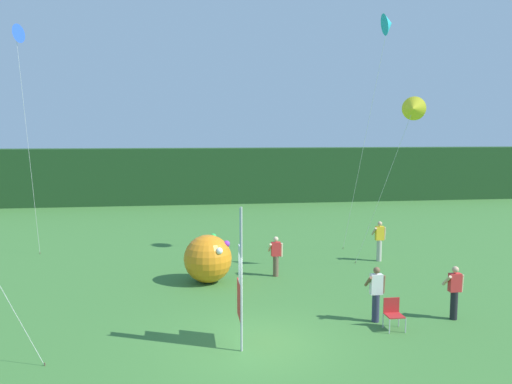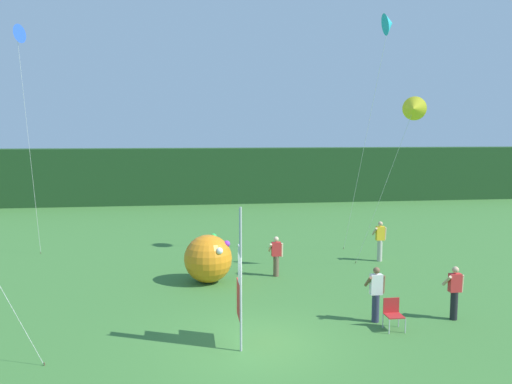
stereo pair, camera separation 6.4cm
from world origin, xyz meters
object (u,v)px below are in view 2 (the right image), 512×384
object	(u,v)px
person_far_left	(276,255)
kite_yellow_delta_1	(414,109)
person_mid_field	(380,240)
kite_blue_delta_3	(17,35)
inflatable_balloon	(208,259)
person_near_banner	(376,293)
banner_flag	(240,280)
folding_chair	(393,312)
person_far_right	(455,291)
kite_cyan_delta_2	(389,25)

from	to	relation	value
person_far_left	kite_yellow_delta_1	size ratio (longest dim) A/B	0.23
person_mid_field	kite_blue_delta_3	xyz separation A→B (m)	(-16.02, 4.17, 9.17)
kite_yellow_delta_1	inflatable_balloon	bearing A→B (deg)	179.46
person_near_banner	kite_blue_delta_3	size ratio (longest dim) A/B	0.16
person_near_banner	kite_yellow_delta_1	distance (m)	8.08
banner_flag	person_far_left	size ratio (longest dim) A/B	2.38
person_near_banner	folding_chair	bearing A→B (deg)	-65.20
kite_blue_delta_3	person_far_left	bearing A→B (deg)	-28.31
banner_flag	kite_blue_delta_3	world-z (taller)	kite_blue_delta_3
person_mid_field	folding_chair	bearing A→B (deg)	-108.40
banner_flag	kite_yellow_delta_1	size ratio (longest dim) A/B	0.54
person_mid_field	person_near_banner	bearing A→B (deg)	-111.91
person_far_right	inflatable_balloon	xyz separation A→B (m)	(-7.23, 5.01, 0.03)
inflatable_balloon	person_far_left	bearing A→B (deg)	10.13
person_near_banner	person_mid_field	distance (m)	7.70
person_near_banner	person_far_right	xyz separation A→B (m)	(2.44, -0.13, -0.02)
person_far_left	kite_cyan_delta_2	bearing A→B (deg)	21.89
banner_flag	person_mid_field	bearing A→B (deg)	49.78
person_mid_field	kite_yellow_delta_1	bearing A→B (deg)	-82.60
person_near_banner	kite_cyan_delta_2	world-z (taller)	kite_cyan_delta_2
folding_chair	kite_blue_delta_3	xyz separation A→B (m)	(-13.44, 11.94, 9.61)
banner_flag	person_near_banner	distance (m)	4.51
person_mid_field	person_far_left	size ratio (longest dim) A/B	1.11
banner_flag	person_mid_field	distance (m)	11.04
banner_flag	person_near_banner	size ratio (longest dim) A/B	2.25
person_far_left	kite_yellow_delta_1	xyz separation A→B (m)	(5.27, -0.56, 5.72)
person_far_left	folding_chair	world-z (taller)	person_far_left
banner_flag	inflatable_balloon	bearing A→B (deg)	95.17
person_mid_field	person_far_left	bearing A→B (deg)	-160.27
person_near_banner	kite_cyan_delta_2	xyz separation A→B (m)	(3.11, 7.45, 9.35)
person_mid_field	folding_chair	distance (m)	8.20
person_far_right	kite_cyan_delta_2	xyz separation A→B (m)	(0.68, 7.58, 9.37)
person_near_banner	person_far_left	size ratio (longest dim) A/B	1.06
folding_chair	kite_blue_delta_3	size ratio (longest dim) A/B	0.08
person_far_left	person_far_right	bearing A→B (deg)	-50.48
person_near_banner	inflatable_balloon	size ratio (longest dim) A/B	0.93
kite_yellow_delta_1	kite_cyan_delta_2	bearing A→B (deg)	91.33
banner_flag	person_near_banner	xyz separation A→B (m)	(4.23, 1.26, -0.92)
person_near_banner	folding_chair	distance (m)	0.79
kite_blue_delta_3	kite_cyan_delta_2	bearing A→B (deg)	-13.36
person_far_right	folding_chair	size ratio (longest dim) A/B	1.86
person_far_left	kite_cyan_delta_2	xyz separation A→B (m)	(5.21, 2.09, 9.40)
banner_flag	folding_chair	size ratio (longest dim) A/B	4.27
banner_flag	person_far_left	xyz separation A→B (m)	(2.14, 6.62, -0.97)
person_mid_field	banner_flag	bearing A→B (deg)	-130.22
person_near_banner	kite_blue_delta_3	xyz separation A→B (m)	(-13.15, 11.31, 9.22)
banner_flag	inflatable_balloon	distance (m)	6.23
kite_blue_delta_3	person_mid_field	bearing A→B (deg)	-14.60
person_near_banner	person_far_right	distance (m)	2.44
person_mid_field	kite_yellow_delta_1	distance (m)	6.09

